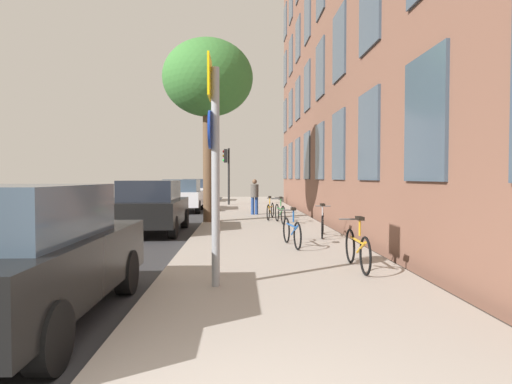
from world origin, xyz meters
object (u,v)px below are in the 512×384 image
object	(u,v)px
car_1	(152,206)
bicycle_3	(280,213)
sign_post	(214,155)
bicycle_1	(292,231)
car_2	(183,195)
bicycle_0	(357,248)
car_3	(197,190)
traffic_light	(227,166)
pedestrian_0	(255,194)
bicycle_4	(270,210)
bicycle_2	(323,224)
car_0	(19,254)
tree_near	(208,80)

from	to	relation	value
car_1	bicycle_3	bearing A→B (deg)	23.32
sign_post	bicycle_1	world-z (taller)	sign_post
sign_post	car_2	bearing A→B (deg)	99.04
sign_post	bicycle_3	world-z (taller)	sign_post
bicycle_0	car_3	size ratio (longest dim) A/B	0.40
traffic_light	pedestrian_0	world-z (taller)	traffic_light
bicycle_3	bicycle_4	bearing A→B (deg)	99.21
bicycle_2	car_0	bearing A→B (deg)	-125.86
sign_post	car_1	bearing A→B (deg)	108.26
car_2	bicycle_0	bearing A→B (deg)	-71.12
sign_post	bicycle_3	distance (m)	9.11
tree_near	car_2	size ratio (longest dim) A/B	1.66
tree_near	car_0	world-z (taller)	tree_near
tree_near	car_0	bearing A→B (deg)	-97.43
bicycle_0	bicycle_4	bearing A→B (deg)	95.32
pedestrian_0	sign_post	bearing A→B (deg)	-94.86
bicycle_1	car_2	bearing A→B (deg)	108.98
car_1	car_2	size ratio (longest dim) A/B	1.04
tree_near	pedestrian_0	bearing A→B (deg)	58.97
bicycle_0	bicycle_1	xyz separation A→B (m)	(-0.84, 2.52, -0.01)
traffic_light	tree_near	distance (m)	10.32
car_0	car_3	xyz separation A→B (m)	(-0.41, 25.00, -0.00)
traffic_light	car_3	size ratio (longest dim) A/B	0.81
bicycle_4	car_3	bearing A→B (deg)	107.03
tree_near	car_3	world-z (taller)	tree_near
bicycle_0	bicycle_2	xyz separation A→B (m)	(0.21, 4.17, -0.01)
sign_post	tree_near	size ratio (longest dim) A/B	0.51
car_0	sign_post	bearing A→B (deg)	31.87
bicycle_3	bicycle_4	world-z (taller)	bicycle_3
car_0	car_2	bearing A→B (deg)	91.06
traffic_light	bicycle_4	size ratio (longest dim) A/B	2.08
traffic_light	car_1	xyz separation A→B (m)	(-1.98, -12.27, -1.57)
car_0	car_1	bearing A→B (deg)	91.23
tree_near	bicycle_3	bearing A→B (deg)	-12.61
bicycle_1	bicycle_0	bearing A→B (deg)	-71.60
tree_near	traffic_light	bearing A→B (deg)	87.66
car_3	tree_near	bearing A→B (deg)	-82.83
bicycle_1	car_3	world-z (taller)	car_3
car_3	pedestrian_0	bearing A→B (deg)	-72.45
sign_post	bicycle_2	xyz separation A→B (m)	(2.63, 5.27, -1.58)
bicycle_1	car_3	size ratio (longest dim) A/B	0.41
car_3	bicycle_1	bearing A→B (deg)	-78.36
bicycle_0	car_2	world-z (taller)	car_2
car_1	tree_near	bearing A→B (deg)	56.18
car_1	car_3	world-z (taller)	same
car_1	bicycle_1	bearing A→B (deg)	-40.94
tree_near	bicycle_4	world-z (taller)	tree_near
sign_post	bicycle_0	xyz separation A→B (m)	(2.43, 1.10, -1.57)
bicycle_1	bicycle_4	xyz separation A→B (m)	(-0.01, 6.60, -0.01)
bicycle_1	pedestrian_0	xyz separation A→B (m)	(-0.54, 8.71, 0.52)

